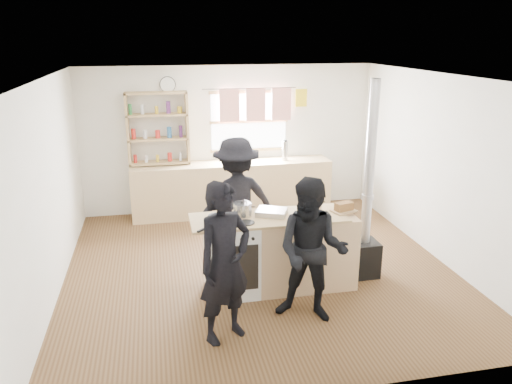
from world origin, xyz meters
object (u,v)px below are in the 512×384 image
(thermos, at_px, (285,151))
(flue_heater, at_px, (366,227))
(cooking_island, at_px, (280,252))
(roast_tray, at_px, (272,212))
(person_near_left, at_px, (225,263))
(bread_board, at_px, (344,208))
(skillet_greens, at_px, (217,223))
(stockpot_stove, at_px, (242,209))
(person_near_right, at_px, (312,251))
(stockpot_counter, at_px, (311,205))
(person_far, at_px, (237,201))

(thermos, distance_m, flue_heater, 2.73)
(cooking_island, height_order, roast_tray, roast_tray)
(person_near_left, bearing_deg, bread_board, 1.65)
(skillet_greens, relative_size, person_near_left, 0.24)
(skillet_greens, bearing_deg, stockpot_stove, 35.64)
(roast_tray, distance_m, person_near_right, 0.87)
(flue_heater, bearing_deg, person_near_left, -152.22)
(cooking_island, distance_m, stockpot_stove, 0.71)
(cooking_island, height_order, stockpot_counter, stockpot_counter)
(stockpot_counter, distance_m, flue_heater, 0.82)
(stockpot_stove, bearing_deg, cooking_island, -11.28)
(skillet_greens, relative_size, person_far, 0.23)
(cooking_island, height_order, person_near_right, person_near_right)
(roast_tray, relative_size, person_near_right, 0.27)
(person_near_right, distance_m, person_far, 1.72)
(thermos, height_order, stockpot_stove, thermos)
(bread_board, distance_m, person_far, 1.47)
(person_far, bearing_deg, cooking_island, 102.69)
(cooking_island, distance_m, stockpot_counter, 0.68)
(stockpot_stove, distance_m, person_near_right, 1.06)
(person_near_left, bearing_deg, person_near_right, -18.16)
(stockpot_counter, bearing_deg, bread_board, -10.87)
(roast_tray, relative_size, flue_heater, 0.17)
(thermos, xyz_separation_m, stockpot_stove, (-1.23, -2.68, -0.05))
(thermos, height_order, cooking_island, thermos)
(flue_heater, height_order, person_far, flue_heater)
(flue_heater, height_order, person_near_left, flue_heater)
(stockpot_counter, distance_m, person_near_right, 0.88)
(cooking_island, height_order, bread_board, bread_board)
(stockpot_stove, bearing_deg, skillet_greens, -144.36)
(bread_board, bearing_deg, stockpot_counter, 169.13)
(skillet_greens, bearing_deg, person_far, 68.96)
(bread_board, distance_m, person_near_left, 1.84)
(roast_tray, relative_size, stockpot_stove, 1.90)
(person_near_left, height_order, person_near_right, person_near_left)
(person_near_left, xyz_separation_m, person_near_right, (0.95, 0.17, -0.03))
(cooking_island, bearing_deg, skillet_greens, -169.02)
(stockpot_stove, height_order, person_near_right, person_near_right)
(roast_tray, height_order, person_near_right, person_near_right)
(bread_board, bearing_deg, person_near_left, -150.10)
(thermos, height_order, person_far, person_far)
(stockpot_stove, xyz_separation_m, stockpot_counter, (0.84, -0.03, 0.01))
(stockpot_counter, height_order, person_near_left, person_near_left)
(skillet_greens, xyz_separation_m, stockpot_counter, (1.17, 0.21, 0.06))
(stockpot_counter, xyz_separation_m, person_far, (-0.78, 0.81, -0.16))
(thermos, xyz_separation_m, roast_tray, (-0.88, -2.71, -0.10))
(stockpot_stove, bearing_deg, flue_heater, 0.13)
(thermos, bearing_deg, stockpot_counter, -98.18)
(cooking_island, height_order, skillet_greens, skillet_greens)
(person_near_left, bearing_deg, person_far, 48.56)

